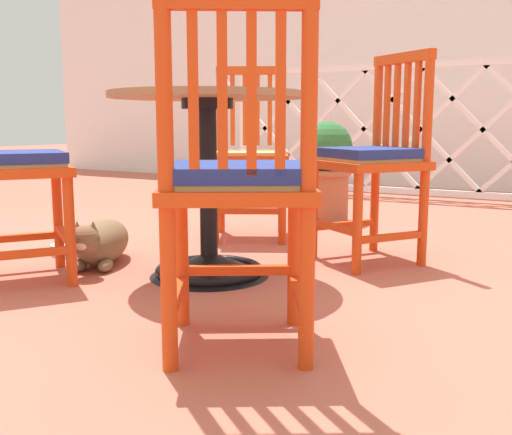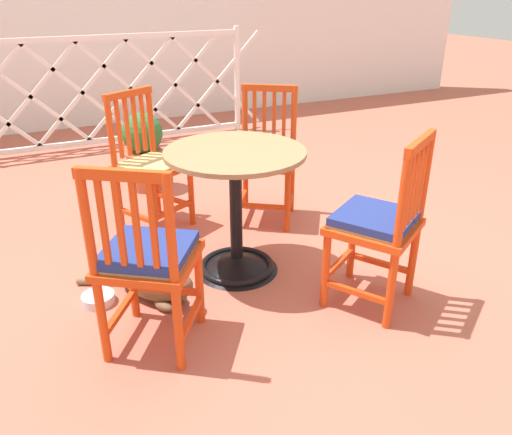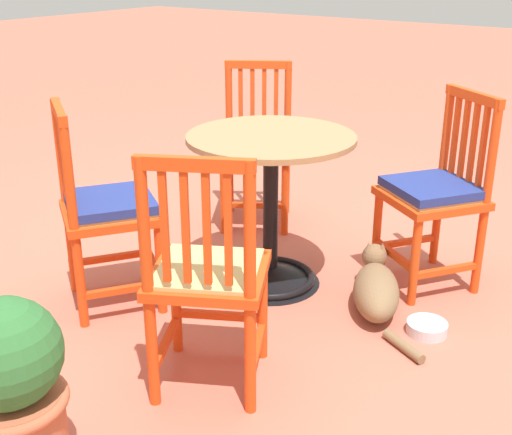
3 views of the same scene
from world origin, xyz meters
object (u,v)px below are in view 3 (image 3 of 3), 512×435
object	(u,v)px
orange_chair_facing_out	(207,278)
orange_chair_tucked_in	(257,148)
orange_chair_at_corner	(435,194)
terracotta_planter	(12,393)
orange_chair_near_fence	(105,210)
pet_water_bowl	(427,328)
cafe_table	(270,228)
tabby_cat	(376,288)

from	to	relation	value
orange_chair_facing_out	orange_chair_tucked_in	size ratio (longest dim) A/B	1.00
orange_chair_at_corner	terracotta_planter	bearing A→B (deg)	76.65
orange_chair_near_fence	pet_water_bowl	xyz separation A→B (m)	(-1.27, -0.57, -0.42)
cafe_table	orange_chair_facing_out	bearing A→B (deg)	109.20
orange_chair_near_fence	pet_water_bowl	distance (m)	1.45
tabby_cat	terracotta_planter	xyz separation A→B (m)	(0.37, 1.59, 0.23)
orange_chair_near_fence	terracotta_planter	xyz separation A→B (m)	(-0.62, 0.94, -0.12)
cafe_table	orange_chair_near_fence	distance (m)	0.76
pet_water_bowl	terracotta_planter	bearing A→B (deg)	66.73
cafe_table	orange_chair_at_corner	size ratio (longest dim) A/B	0.83
orange_chair_facing_out	pet_water_bowl	size ratio (longest dim) A/B	5.36
cafe_table	tabby_cat	xyz separation A→B (m)	(-0.52, -0.08, -0.19)
orange_chair_near_fence	orange_chair_tucked_in	bearing A→B (deg)	-88.27
orange_chair_facing_out	pet_water_bowl	bearing A→B (deg)	-123.17
orange_chair_facing_out	cafe_table	bearing A→B (deg)	-70.80
terracotta_planter	cafe_table	bearing A→B (deg)	-84.45
orange_chair_facing_out	orange_chair_at_corner	bearing A→B (deg)	-105.08
cafe_table	orange_chair_facing_out	world-z (taller)	orange_chair_facing_out
orange_chair_tucked_in	orange_chair_at_corner	bearing A→B (deg)	172.22
tabby_cat	pet_water_bowl	size ratio (longest dim) A/B	3.41
orange_chair_facing_out	tabby_cat	distance (m)	0.97
terracotta_planter	pet_water_bowl	distance (m)	1.67
orange_chair_at_corner	orange_chair_near_fence	bearing A→B (deg)	43.28
orange_chair_near_fence	terracotta_planter	distance (m)	1.13
orange_chair_facing_out	orange_chair_near_fence	size ratio (longest dim) A/B	1.00
cafe_table	orange_chair_facing_out	xyz separation A→B (m)	(-0.28, 0.79, 0.15)
terracotta_planter	pet_water_bowl	size ratio (longest dim) A/B	3.65
orange_chair_at_corner	orange_chair_tucked_in	bearing A→B (deg)	-7.78
cafe_table	orange_chair_facing_out	distance (m)	0.85
orange_chair_facing_out	orange_chair_near_fence	distance (m)	0.78
orange_chair_tucked_in	pet_water_bowl	bearing A→B (deg)	155.27
cafe_table	terracotta_planter	distance (m)	1.52
orange_chair_at_corner	tabby_cat	xyz separation A→B (m)	(0.09, 0.37, -0.35)
orange_chair_facing_out	pet_water_bowl	xyz separation A→B (m)	(-0.52, -0.79, -0.41)
cafe_table	tabby_cat	distance (m)	0.56
tabby_cat	orange_chair_at_corner	bearing A→B (deg)	-103.83
orange_chair_facing_out	tabby_cat	world-z (taller)	orange_chair_facing_out
cafe_table	tabby_cat	world-z (taller)	cafe_table
orange_chair_facing_out	tabby_cat	size ratio (longest dim) A/B	1.57
orange_chair_tucked_in	pet_water_bowl	distance (m)	1.50
orange_chair_facing_out	tabby_cat	bearing A→B (deg)	-105.61
terracotta_planter	orange_chair_near_fence	bearing A→B (deg)	-56.51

